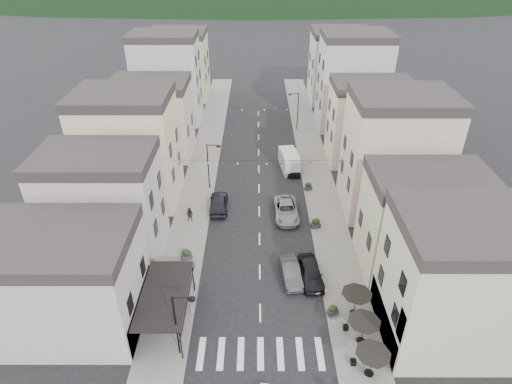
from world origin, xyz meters
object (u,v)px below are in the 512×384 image
parked_car_a (311,273)px  pedestrian_a (177,283)px  parked_car_b (291,272)px  pedestrian_b (190,215)px  parked_car_c (286,210)px  parked_car_d (294,167)px  delivery_van (289,160)px  parked_car_e (219,203)px

parked_car_a → pedestrian_a: bearing=-178.4°
parked_car_b → pedestrian_b: bearing=132.0°
parked_car_c → pedestrian_b: pedestrian_b is taller
parked_car_b → pedestrian_a: bearing=-177.8°
parked_car_d → pedestrian_a: pedestrian_a is taller
parked_car_d → delivery_van: delivery_van is taller
parked_car_b → pedestrian_a: (-10.04, -1.72, 0.27)m
parked_car_c → delivery_van: delivery_van is taller
parked_car_d → parked_car_e: parked_car_e is taller
parked_car_a → parked_car_c: bearing=93.2°
parked_car_d → parked_car_e: size_ratio=0.87×
parked_car_a → parked_car_d: parked_car_a is taller
parked_car_d → parked_car_a: bearing=-84.8°
parked_car_b → parked_car_a: bearing=-12.8°
delivery_van → pedestrian_a: size_ratio=3.03×
parked_car_d → delivery_van: 1.15m
parked_car_a → parked_car_d: size_ratio=1.11×
delivery_van → pedestrian_b: size_ratio=3.26×
parked_car_b → parked_car_c: parked_car_c is taller
parked_car_d → delivery_van: bearing=130.3°
parked_car_e → delivery_van: size_ratio=0.93×
parked_car_c → parked_car_e: (-7.58, 1.37, 0.06)m
parked_car_e → delivery_van: bearing=-133.7°
parked_car_a → pedestrian_b: (-12.13, 9.00, 0.12)m
parked_car_d → parked_car_b: bearing=-89.9°
parked_car_b → pedestrian_b: size_ratio=2.73×
delivery_van → parked_car_d: bearing=-62.4°
parked_car_a → parked_car_d: bearing=84.2°
parked_car_b → parked_car_e: parked_car_e is taller
parked_car_e → parked_car_b: bearing=121.3°
parked_car_c → parked_car_a: bearing=-82.6°
parked_car_e → pedestrian_b: size_ratio=3.04×
parked_car_c → delivery_van: size_ratio=1.06×
parked_car_a → pedestrian_a: size_ratio=2.74×
parked_car_a → pedestrian_b: pedestrian_b is taller
parked_car_b → parked_car_c: bearing=81.5°
parked_car_c → parked_car_b: bearing=-92.7°
parked_car_c → parked_car_e: bearing=168.1°
pedestrian_b → parked_car_a: bearing=-19.7°
parked_car_a → parked_car_d: (0.00, 20.31, -0.20)m
parked_car_b → parked_car_e: 13.52m
parked_car_b → parked_car_d: (1.80, 20.14, -0.11)m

